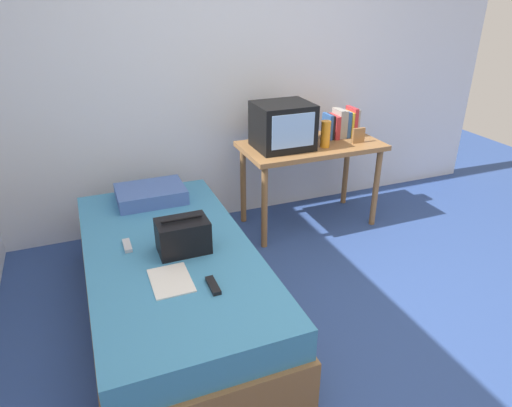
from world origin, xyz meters
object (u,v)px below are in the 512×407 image
Objects in this scene: remote_dark at (213,285)px; magazine at (171,280)px; handbag at (183,236)px; water_bottle at (325,134)px; book_row at (341,124)px; bed at (172,282)px; tv at (283,126)px; desk at (311,154)px; pillow at (151,194)px; remote_silver at (127,246)px; picture_frame at (358,136)px.

magazine is at bearing 144.67° from remote_dark.
handbag is at bearing 63.32° from magazine.
water_bottle is 0.33m from book_row.
handbag is (0.08, -0.06, 0.35)m from bed.
tv is (1.11, 0.80, 0.67)m from bed.
tv is 2.82× the size of remote_dark.
desk reaches higher than pillow.
remote_silver is at bearing 110.84° from magazine.
remote_silver is at bearing -112.49° from pillow.
remote_silver is at bearing -163.80° from picture_frame.
book_row is 2.18m from magazine.
tv reaches higher than remote_silver.
tv is at bearing 39.83° from handbag.
magazine is (-0.14, -0.28, -0.10)m from handbag.
tv reaches higher than book_row.
book_row is at bearing 21.95° from remote_silver.
picture_frame is 2.08m from remote_silver.
tv reaches higher than desk.
desk is 2.39× the size of pillow.
tv is at bearing 52.53° from remote_dark.
tv is at bearing 4.39° from pillow.
picture_frame is 0.43× the size of magazine.
remote_dark is 1.08× the size of remote_silver.
water_bottle is at bearing -18.93° from tv.
picture_frame reaches higher than desk.
pillow is at bearing 88.17° from bed.
picture_frame is 1.84m from handbag.
book_row is at bearing 5.66° from pillow.
remote_silver is at bearing 121.96° from remote_dark.
water_bottle is 1.49× the size of remote_silver.
pillow is at bearing 85.42° from magazine.
pillow is 1.06m from magazine.
pillow is 1.20m from remote_dark.
remote_dark is (-0.98, -1.28, -0.41)m from tv.
handbag reaches higher than pillow.
remote_dark is at bearing -134.24° from desk.
book_row is at bearing 34.73° from magazine.
remote_dark is (-1.62, -1.16, -0.30)m from picture_frame.
magazine is at bearing -145.58° from water_bottle.
handbag is (-1.30, -0.87, -0.05)m from desk.
bed is 1.53m from tv.
desk is 0.42m from picture_frame.
remote_silver is at bearing -156.52° from desk.
tv is at bearing -172.02° from book_row.
remote_silver is at bearing 151.83° from handbag.
bed is 1.71m from water_bottle.
tv is at bearing 161.07° from water_bottle.
bed is at bearing -144.15° from tv.
bed is at bearing -24.81° from remote_silver.
handbag is (-1.36, -0.75, -0.25)m from water_bottle.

